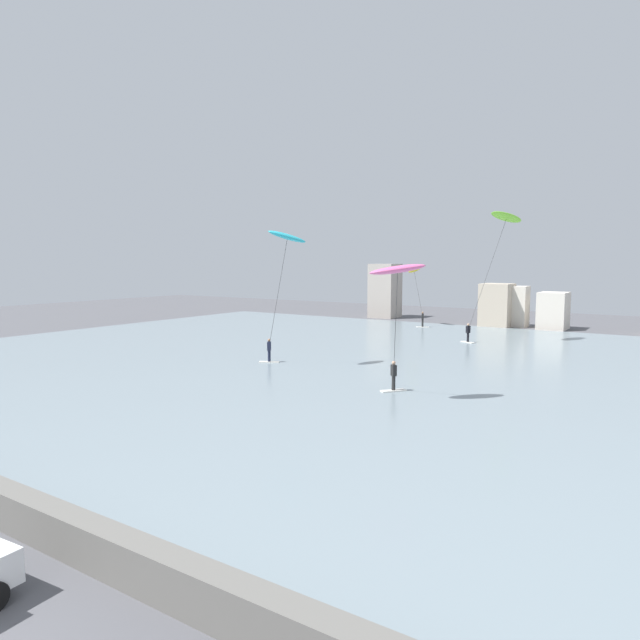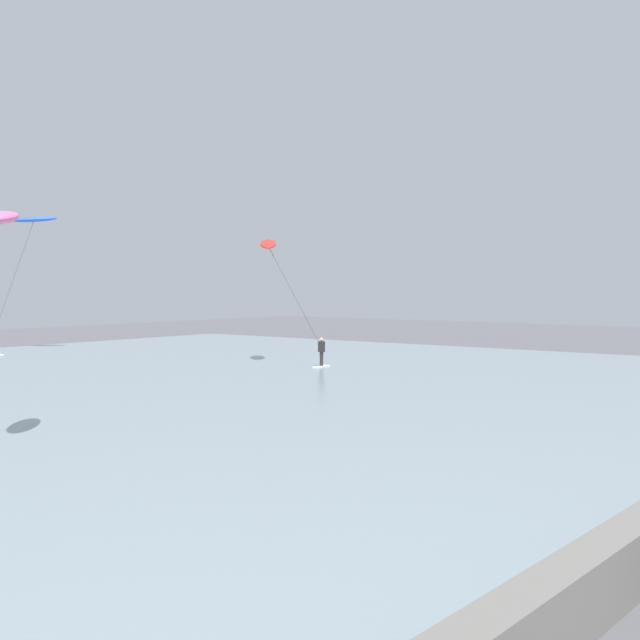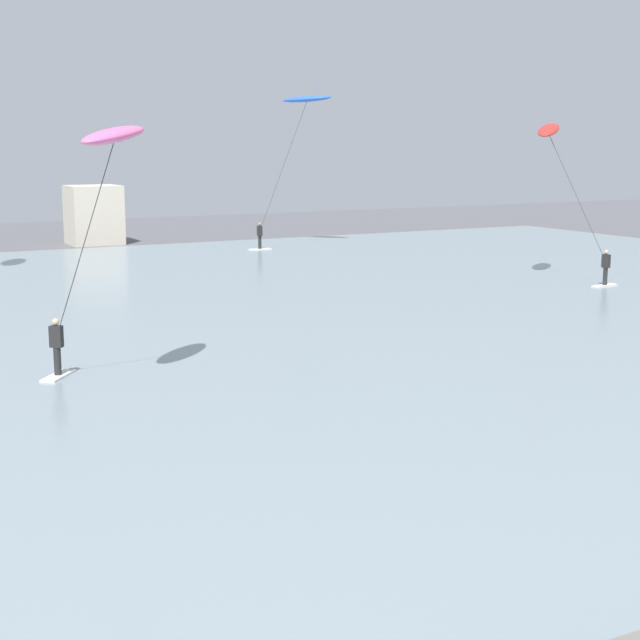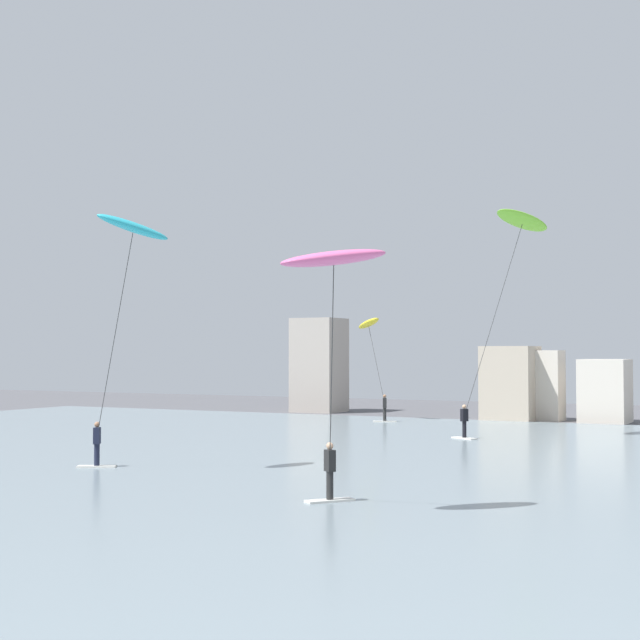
{
  "view_description": "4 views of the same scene",
  "coord_description": "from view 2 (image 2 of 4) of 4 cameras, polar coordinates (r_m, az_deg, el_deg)",
  "views": [
    {
      "loc": [
        10.94,
        -3.53,
        7.08
      ],
      "look_at": [
        -3.05,
        17.54,
        4.46
      ],
      "focal_mm": 32.05,
      "sensor_mm": 36.0,
      "label": 1
    },
    {
      "loc": [
        -14.96,
        -0.45,
        4.9
      ],
      "look_at": [
        1.11,
        12.12,
        4.0
      ],
      "focal_mm": 48.91,
      "sensor_mm": 36.0,
      "label": 2
    },
    {
      "loc": [
        -8.57,
        -2.88,
        6.5
      ],
      "look_at": [
        1.19,
        15.24,
        2.76
      ],
      "focal_mm": 54.91,
      "sensor_mm": 36.0,
      "label": 3
    },
    {
      "loc": [
        9.5,
        0.07,
        4.26
      ],
      "look_at": [
        0.62,
        17.25,
        4.93
      ],
      "focal_mm": 53.14,
      "sensor_mm": 36.0,
      "label": 4
    }
  ],
  "objects": [
    {
      "name": "kitesurfer_blue",
      "position": [
        62.16,
        -18.46,
        5.55
      ],
      "size": [
        5.61,
        3.07,
        9.32
      ],
      "color": "silver",
      "rests_on": "water_bay"
    },
    {
      "name": "kitesurfer_red",
      "position": [
        50.06,
        -3.01,
        4.19
      ],
      "size": [
        2.98,
        4.86,
        7.46
      ],
      "color": "silver",
      "rests_on": "water_bay"
    }
  ]
}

